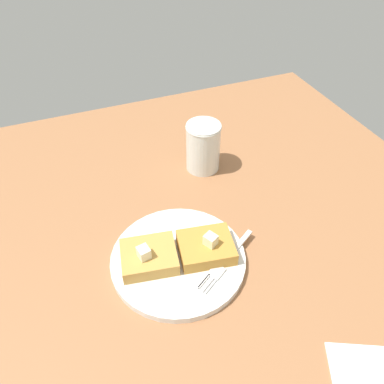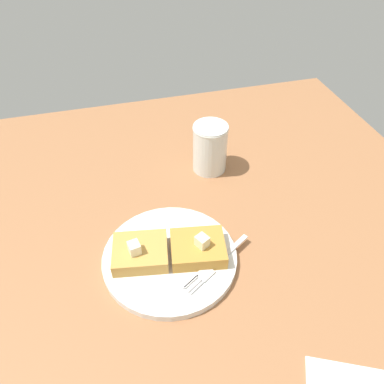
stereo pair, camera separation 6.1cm
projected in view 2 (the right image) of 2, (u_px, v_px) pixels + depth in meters
The scene contains 8 objects.
table_surface at pixel (159, 298), 62.71cm from camera, with size 129.15×129.15×1.99cm, color #99643E.
plate at pixel (170, 257), 66.73cm from camera, with size 23.90×23.90×1.40cm.
toast_slice_left at pixel (140, 253), 65.07cm from camera, with size 9.46×7.94×2.67cm, color #C49143.
toast_slice_middle at pixel (198, 248), 65.76cm from camera, with size 9.46×7.94×2.67cm, color #BC8435.
butter_pat_primary at pixel (134, 248), 62.82cm from camera, with size 2.07×1.86×2.07cm, color #F6F0CA.
butter_pat_secondary at pixel (202, 241), 63.88cm from camera, with size 2.07×1.86×2.07cm, color beige.
fork at pixel (214, 265), 64.50cm from camera, with size 14.31×9.72×0.36cm.
syrup_jar at pixel (210, 150), 83.08cm from camera, with size 7.77×7.77×11.28cm.
Camera 2 is at (-3.34, -34.16, 56.71)cm, focal length 35.00 mm.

